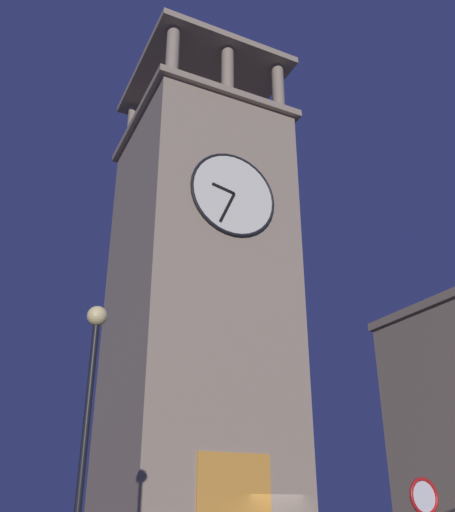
% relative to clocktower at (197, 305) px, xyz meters
% --- Properties ---
extents(clocktower, '(8.30, 8.92, 28.34)m').
position_rel_clocktower_xyz_m(clocktower, '(0.00, 0.00, 0.00)').
color(clocktower, gray).
rests_on(clocktower, ground_plane).
extents(street_lamp, '(0.44, 0.44, 5.84)m').
position_rel_clocktower_xyz_m(street_lamp, '(8.08, 13.84, -7.53)').
color(street_lamp, black).
rests_on(street_lamp, ground_plane).
extents(no_horn_sign, '(0.78, 0.14, 2.51)m').
position_rel_clocktower_xyz_m(no_horn_sign, '(1.12, 15.44, -9.58)').
color(no_horn_sign, black).
rests_on(no_horn_sign, ground_plane).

